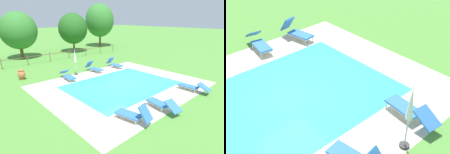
{
  "view_description": "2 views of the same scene",
  "coord_description": "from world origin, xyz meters",
  "views": [
    {
      "loc": [
        -9.13,
        -8.85,
        4.78
      ],
      "look_at": [
        -0.52,
        0.5,
        0.6
      ],
      "focal_mm": 29.16,
      "sensor_mm": 36.0,
      "label": 1
    },
    {
      "loc": [
        4.93,
        8.09,
        7.0
      ],
      "look_at": [
        -1.78,
        0.75,
        0.51
      ],
      "focal_mm": 49.47,
      "sensor_mm": 36.0,
      "label": 2
    }
  ],
  "objects": [
    {
      "name": "ground_plane",
      "position": [
        0.0,
        0.0,
        0.0
      ],
      "size": [
        160.0,
        160.0,
        0.0
      ],
      "primitive_type": "plane",
      "color": "#518E38"
    },
    {
      "name": "pool_deck_paving",
      "position": [
        0.0,
        0.0,
        0.0
      ],
      "size": [
        11.4,
        9.3,
        0.01
      ],
      "primitive_type": "cube",
      "color": "beige",
      "rests_on": "ground"
    },
    {
      "name": "swimming_pool_water",
      "position": [
        0.0,
        0.0,
        0.01
      ],
      "size": [
        7.72,
        5.63,
        0.01
      ],
      "primitive_type": "cube",
      "color": "#38C6D1",
      "rests_on": "ground"
    },
    {
      "name": "pool_coping_rim",
      "position": [
        0.0,
        0.0,
        0.01
      ],
      "size": [
        8.2,
        6.11,
        0.01
      ],
      "color": "beige",
      "rests_on": "ground"
    },
    {
      "name": "sun_lounger_north_near_steps",
      "position": [
        0.54,
        4.07,
        0.39
      ],
      "size": [
        0.85,
        1.94,
        0.98
      ],
      "color": "#3370BC",
      "rests_on": "ground"
    },
    {
      "name": "sun_lounger_north_mid",
      "position": [
        -1.18,
        -4.18,
        0.36
      ],
      "size": [
        0.92,
        2.11,
        0.76
      ],
      "color": "#3370BC",
      "rests_on": "ground"
    },
    {
      "name": "sun_lounger_north_far",
      "position": [
        -2.36,
        3.73,
        0.35
      ],
      "size": [
        0.84,
        2.12,
        0.73
      ],
      "color": "#3370BC",
      "rests_on": "ground"
    },
    {
      "name": "sun_lounger_north_end",
      "position": [
        2.61,
        -4.13,
        0.35
      ],
      "size": [
        0.67,
        2.09,
        0.71
      ],
      "color": "#3370BC",
      "rests_on": "ground"
    },
    {
      "name": "sun_lounger_south_near_corner",
      "position": [
        2.95,
        3.88,
        0.39
      ],
      "size": [
        0.7,
        1.88,
        0.99
      ],
      "color": "#3370BC",
      "rests_on": "ground"
    },
    {
      "name": "sun_lounger_south_mid",
      "position": [
        -3.2,
        -3.91,
        0.4
      ],
      "size": [
        0.93,
        1.89,
        1.02
      ],
      "color": "#3370BC",
      "rests_on": "ground"
    },
    {
      "name": "patio_umbrella_closed_row_west",
      "position": [
        -1.17,
        4.45,
        1.45
      ],
      "size": [
        0.32,
        0.32,
        2.28
      ],
      "color": "#383838",
      "rests_on": "ground"
    },
    {
      "name": "terracotta_urn_near_fence",
      "position": [
        -5.07,
        6.27,
        0.43
      ],
      "size": [
        0.57,
        0.57,
        0.81
      ],
      "color": "#B7663D",
      "rests_on": "ground"
    },
    {
      "name": "perimeter_fence",
      "position": [
        -0.63,
        10.74,
        0.67
      ],
      "size": [
        19.55,
        0.08,
        1.05
      ],
      "color": "brown",
      "rests_on": "ground"
    },
    {
      "name": "tree_far_west",
      "position": [
        -2.38,
        14.61,
        3.3
      ],
      "size": [
        4.17,
        4.17,
        5.47
      ],
      "color": "brown",
      "rests_on": "ground"
    },
    {
      "name": "tree_west_mid",
      "position": [
        4.62,
        14.18,
        3.28
      ],
      "size": [
        4.0,
        4.0,
        5.39
      ],
      "color": "brown",
      "rests_on": "ground"
    },
    {
      "name": "tree_centre",
      "position": [
        10.82,
        15.88,
        4.29
      ],
      "size": [
        4.72,
        4.72,
        6.99
      ],
      "color": "brown",
      "rests_on": "ground"
    }
  ]
}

